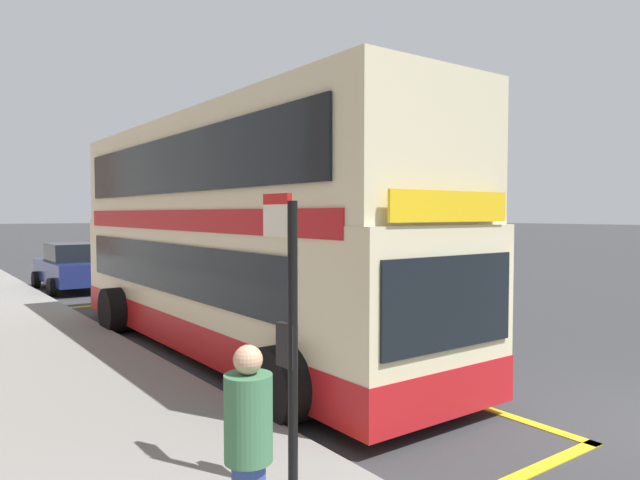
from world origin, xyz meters
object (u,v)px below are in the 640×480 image
Objects in this scene: parked_car_maroon_across at (121,245)px; parked_car_navy_distant at (73,267)px; parked_car_white_kerbside at (285,259)px; bus_stop_sign at (288,315)px; double_decker_bus at (233,243)px; pedestrian_further_back at (248,449)px; parked_car_black_far at (178,252)px.

parked_car_maroon_across and parked_car_navy_distant have the same top height.
parked_car_white_kerbside is 1.00× the size of parked_car_maroon_across.
parked_car_maroon_across is (7.55, 29.31, -0.92)m from bus_stop_sign.
double_decker_bus is 24.35m from parked_car_maroon_across.
pedestrian_further_back is at bearing -104.70° from parked_car_maroon_across.
bus_stop_sign reaches higher than parked_car_navy_distant.
parked_car_black_far is 7.83m from parked_car_maroon_across.
parked_car_navy_distant is at bearing -141.32° from parked_car_black_far.
bus_stop_sign is 18.17m from parked_car_white_kerbside.
double_decker_bus reaches higher than parked_car_navy_distant.
double_decker_bus is 7.25m from pedestrian_further_back.
double_decker_bus is 11.07m from parked_car_navy_distant.
double_decker_bus is at bearing 51.45° from parked_car_white_kerbside.
parked_car_navy_distant is 2.64× the size of pedestrian_further_back.
parked_car_white_kerbside and parked_car_maroon_across have the same top height.
pedestrian_further_back reaches higher than parked_car_black_far.
parked_car_maroon_across is 1.00× the size of parked_car_navy_distant.
double_decker_bus reaches higher than bus_stop_sign.
pedestrian_further_back is at bearing -136.02° from bus_stop_sign.
double_decker_bus reaches higher than parked_car_maroon_across.
pedestrian_further_back is at bearing -116.76° from double_decker_bus.
bus_stop_sign is 0.64× the size of parked_car_black_far.
parked_car_navy_distant is at bearing -112.71° from parked_car_maroon_across.
double_decker_bus is 2.58× the size of parked_car_white_kerbside.
pedestrian_further_back is (-3.23, -6.41, -1.07)m from double_decker_bus.
parked_car_white_kerbside is at bearing -11.77° from parked_car_navy_distant.
parked_car_black_far is at bearing -73.28° from parked_car_white_kerbside.
parked_car_black_far is 1.00× the size of parked_car_maroon_across.
parked_car_white_kerbside is at bearing -79.99° from parked_car_maroon_across.
parked_car_navy_distant is at bearing 80.69° from pedestrian_further_back.
parked_car_navy_distant is 17.63m from pedestrian_further_back.
bus_stop_sign reaches higher than parked_car_white_kerbside.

